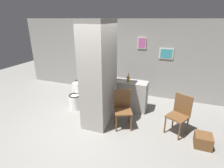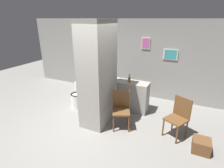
% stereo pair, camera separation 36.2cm
% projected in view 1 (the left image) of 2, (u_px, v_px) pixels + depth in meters
% --- Properties ---
extents(ground_plane, '(14.00, 14.00, 0.00)m').
position_uv_depth(ground_plane, '(89.00, 130.00, 4.33)').
color(ground_plane, gray).
extents(wall_back, '(8.00, 0.09, 2.60)m').
position_uv_depth(wall_back, '(122.00, 57.00, 6.17)').
color(wall_back, gray).
rests_on(wall_back, ground_plane).
extents(pillar_center, '(0.64, 0.99, 2.60)m').
position_uv_depth(pillar_center, '(99.00, 75.00, 4.28)').
color(pillar_center, gray).
rests_on(pillar_center, ground_plane).
extents(counter_shelf, '(1.30, 0.44, 0.89)m').
position_uv_depth(counter_shelf, '(125.00, 95.00, 5.27)').
color(counter_shelf, gray).
rests_on(counter_shelf, ground_plane).
extents(toilet, '(0.36, 0.52, 0.75)m').
position_uv_depth(toilet, '(76.00, 98.00, 5.32)').
color(toilet, white).
rests_on(toilet, ground_plane).
extents(chair_near_pillar, '(0.56, 0.56, 0.95)m').
position_uv_depth(chair_near_pillar, '(123.00, 107.00, 4.36)').
color(chair_near_pillar, brown).
rests_on(chair_near_pillar, ground_plane).
extents(chair_by_doorway, '(0.57, 0.57, 0.95)m').
position_uv_depth(chair_by_doorway, '(180.00, 113.00, 4.09)').
color(chair_by_doorway, brown).
rests_on(chair_by_doorway, ground_plane).
extents(bicycle, '(1.73, 0.42, 0.78)m').
position_uv_depth(bicycle, '(95.00, 91.00, 5.73)').
color(bicycle, black).
rests_on(bicycle, ground_plane).
extents(bottle_tall, '(0.08, 0.08, 0.25)m').
position_uv_depth(bottle_tall, '(128.00, 79.00, 5.00)').
color(bottle_tall, olive).
rests_on(bottle_tall, counter_shelf).
extents(floor_crate, '(0.35, 0.35, 0.28)m').
position_uv_depth(floor_crate, '(203.00, 141.00, 3.75)').
color(floor_crate, brown).
rests_on(floor_crate, ground_plane).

